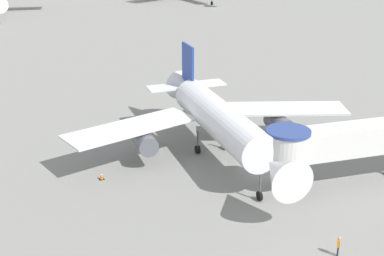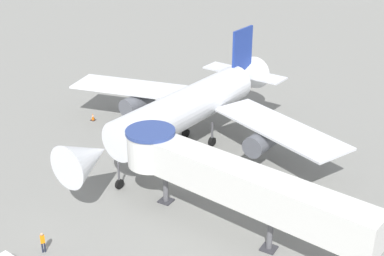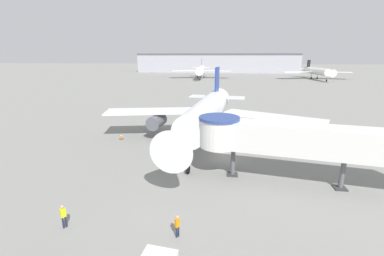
{
  "view_description": "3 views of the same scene",
  "coord_description": "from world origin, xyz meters",
  "px_view_note": "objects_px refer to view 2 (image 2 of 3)",
  "views": [
    {
      "loc": [
        -27.49,
        -41.08,
        23.78
      ],
      "look_at": [
        -4.7,
        6.72,
        3.16
      ],
      "focal_mm": 50.0,
      "sensor_mm": 36.0,
      "label": 1
    },
    {
      "loc": [
        22.51,
        -36.51,
        24.35
      ],
      "look_at": [
        0.53,
        0.66,
        4.54
      ],
      "focal_mm": 50.0,
      "sensor_mm": 36.0,
      "label": 2
    },
    {
      "loc": [
        0.23,
        -29.62,
        12.02
      ],
      "look_at": [
        -4.17,
        3.1,
        2.75
      ],
      "focal_mm": 24.0,
      "sensor_mm": 36.0,
      "label": 3
    }
  ],
  "objects_px": {
    "jet_bridge": "(222,177)",
    "ground_crew_marshaller": "(43,241)",
    "traffic_cone_port_wing": "(93,117)",
    "main_airplane": "(189,108)"
  },
  "relations": [
    {
      "from": "jet_bridge",
      "to": "ground_crew_marshaller",
      "type": "height_order",
      "value": "jet_bridge"
    },
    {
      "from": "jet_bridge",
      "to": "traffic_cone_port_wing",
      "type": "xyz_separation_m",
      "value": [
        -22.03,
        10.9,
        -4.09
      ]
    },
    {
      "from": "traffic_cone_port_wing",
      "to": "ground_crew_marshaller",
      "type": "bearing_deg",
      "value": -58.32
    },
    {
      "from": "traffic_cone_port_wing",
      "to": "ground_crew_marshaller",
      "type": "distance_m",
      "value": 23.75
    },
    {
      "from": "main_airplane",
      "to": "traffic_cone_port_wing",
      "type": "bearing_deg",
      "value": -175.13
    },
    {
      "from": "traffic_cone_port_wing",
      "to": "ground_crew_marshaller",
      "type": "height_order",
      "value": "ground_crew_marshaller"
    },
    {
      "from": "main_airplane",
      "to": "jet_bridge",
      "type": "distance_m",
      "value": 14.1
    },
    {
      "from": "main_airplane",
      "to": "traffic_cone_port_wing",
      "type": "distance_m",
      "value": 13.38
    },
    {
      "from": "jet_bridge",
      "to": "traffic_cone_port_wing",
      "type": "bearing_deg",
      "value": 162.58
    },
    {
      "from": "main_airplane",
      "to": "jet_bridge",
      "type": "xyz_separation_m",
      "value": [
        9.24,
        -10.65,
        0.16
      ]
    }
  ]
}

